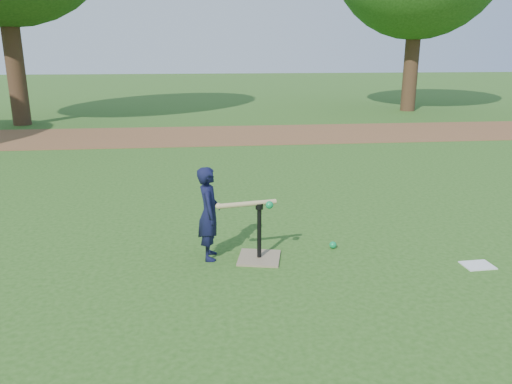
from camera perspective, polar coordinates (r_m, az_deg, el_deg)
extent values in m
plane|color=#285116|center=(5.65, 3.04, -6.17)|extent=(80.00, 80.00, 0.00)
cube|color=brown|center=(12.87, -2.47, 6.54)|extent=(24.00, 3.00, 0.01)
imported|color=black|center=(5.20, -5.39, -2.45)|extent=(0.24, 0.36, 0.99)
sphere|color=#0C8B45|center=(5.63, 8.78, -6.00)|extent=(0.08, 0.08, 0.08)
cube|color=silver|center=(5.63, 24.00, -7.66)|extent=(0.31, 0.25, 0.01)
cube|color=#8B7658|center=(5.31, 0.37, -7.53)|extent=(0.51, 0.51, 0.02)
cylinder|color=black|center=(5.20, 0.38, -4.62)|extent=(0.05, 0.05, 0.55)
cylinder|color=black|center=(5.11, 0.38, -1.63)|extent=(0.08, 0.08, 0.06)
cylinder|color=tan|center=(5.07, -0.94, -1.37)|extent=(0.60, 0.16, 0.05)
sphere|color=tan|center=(5.01, -4.31, -1.62)|extent=(0.06, 0.06, 0.06)
sphere|color=#0C8B45|center=(5.04, 1.55, -1.49)|extent=(0.08, 0.08, 0.08)
cylinder|color=#382316|center=(16.00, -25.92, 13.69)|extent=(0.50, 0.50, 3.80)
cylinder|color=#382316|center=(18.69, 17.33, 14.09)|extent=(0.50, 0.50, 3.42)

